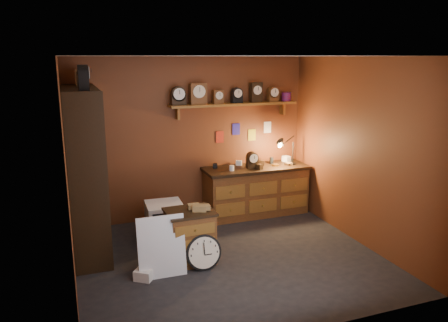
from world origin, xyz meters
TOP-DOWN VIEW (x-y plane):
  - floor at (0.00, 0.00)m, footprint 4.00×4.00m
  - room_shell at (0.04, 0.11)m, footprint 4.02×3.62m
  - shelving_unit at (-1.79, 0.98)m, footprint 0.47×1.60m
  - workbench at (1.05, 1.47)m, footprint 1.82×0.66m
  - low_cabinet at (-0.53, 0.10)m, footprint 0.64×0.55m
  - big_round_clock at (-0.43, -0.17)m, footprint 0.47×0.16m
  - white_panel at (-0.97, -0.16)m, footprint 0.60×0.18m
  - mini_fridge at (-0.68, 0.96)m, footprint 0.56×0.58m
  - floor_box_a at (-0.80, 0.13)m, footprint 0.30×0.29m
  - floor_box_b at (-1.18, -0.15)m, footprint 0.32×0.33m
  - floor_box_c at (-0.52, 0.51)m, footprint 0.33×0.32m

SIDE VIEW (x-z plane):
  - floor at x=0.00m, z-range 0.00..0.00m
  - white_panel at x=-0.97m, z-range -0.39..0.39m
  - floor_box_b at x=-1.18m, z-range 0.00..0.13m
  - floor_box_a at x=-0.80m, z-range 0.00..0.14m
  - floor_box_c at x=-0.52m, z-range 0.00..0.19m
  - big_round_clock at x=-0.43m, z-range -0.01..0.46m
  - mini_fridge at x=-0.68m, z-range 0.00..0.56m
  - low_cabinet at x=-0.53m, z-range -0.01..0.79m
  - workbench at x=1.05m, z-range -0.21..1.15m
  - shelving_unit at x=-1.79m, z-range -0.03..2.54m
  - room_shell at x=0.04m, z-range 0.37..3.08m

